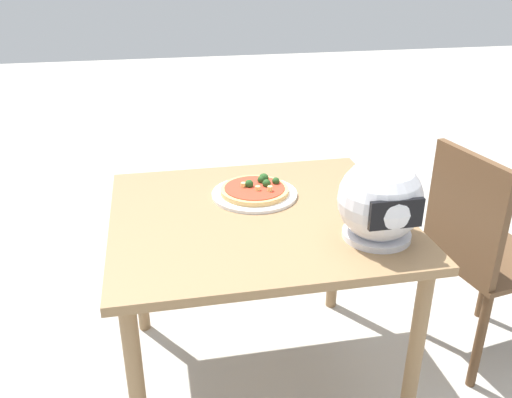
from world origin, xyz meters
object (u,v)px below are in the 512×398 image
(pizza, at_px, (256,189))
(chair_side, at_px, (478,248))
(dining_table, at_px, (258,236))
(motorcycle_helmet, at_px, (380,201))

(pizza, distance_m, chair_side, 0.89)
(dining_table, distance_m, pizza, 0.19)
(motorcycle_helmet, height_order, chair_side, motorcycle_helmet)
(dining_table, distance_m, chair_side, 0.87)
(dining_table, relative_size, chair_side, 1.11)
(dining_table, relative_size, motorcycle_helmet, 3.81)
(pizza, relative_size, chair_side, 0.28)
(chair_side, bearing_deg, pizza, -12.00)
(dining_table, distance_m, motorcycle_helmet, 0.46)
(motorcycle_helmet, bearing_deg, chair_side, -158.34)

